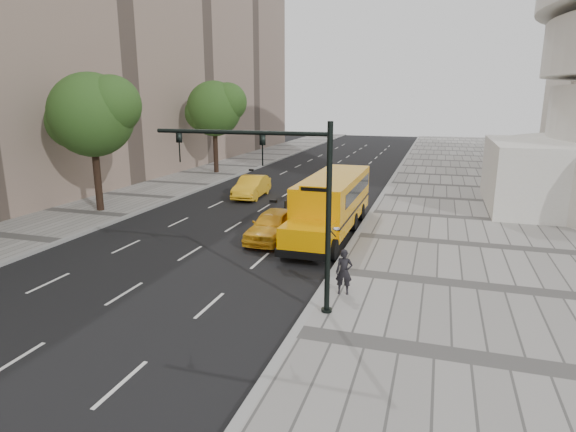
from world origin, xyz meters
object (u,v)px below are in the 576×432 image
(tree_b, at_px, (93,114))
(pedestrian, at_px, (344,272))
(school_bus, at_px, (333,199))
(tree_c, at_px, (215,108))
(taxi_near, at_px, (273,225))
(traffic_signal, at_px, (286,193))
(taxi_far, at_px, (252,187))

(tree_b, height_order, pedestrian, tree_b)
(school_bus, bearing_deg, pedestrian, -75.00)
(tree_c, distance_m, pedestrian, 31.19)
(tree_b, xyz_separation_m, school_bus, (14.90, 0.12, -4.36))
(pedestrian, bearing_deg, taxi_near, 120.31)
(traffic_signal, bearing_deg, taxi_far, 115.14)
(taxi_near, xyz_separation_m, taxi_far, (-5.07, 9.77, -0.01))
(tree_c, xyz_separation_m, taxi_near, (12.40, -19.30, -5.37))
(pedestrian, bearing_deg, school_bus, 97.17)
(tree_b, bearing_deg, traffic_signal, -33.43)
(taxi_far, height_order, traffic_signal, traffic_signal)
(tree_b, bearing_deg, tree_c, 90.00)
(taxi_near, xyz_separation_m, pedestrian, (4.84, -6.17, 0.19))
(taxi_near, bearing_deg, school_bus, 47.83)
(tree_c, bearing_deg, pedestrian, -55.89)
(school_bus, distance_m, pedestrian, 9.09)
(tree_b, height_order, school_bus, tree_b)
(school_bus, relative_size, pedestrian, 6.97)
(taxi_far, bearing_deg, taxi_near, -66.53)
(tree_b, relative_size, school_bus, 0.75)
(taxi_near, bearing_deg, pedestrian, -49.90)
(school_bus, bearing_deg, tree_c, 131.71)
(traffic_signal, bearing_deg, tree_c, 119.89)
(taxi_far, xyz_separation_m, traffic_signal, (8.27, -17.61, 3.31))
(tree_b, distance_m, pedestrian, 19.96)
(tree_b, relative_size, pedestrian, 5.19)
(taxi_far, bearing_deg, traffic_signal, -68.83)
(taxi_far, distance_m, pedestrian, 18.77)
(tree_b, bearing_deg, taxi_far, 44.95)
(taxi_near, height_order, taxi_far, taxi_near)
(tree_b, distance_m, tree_c, 16.84)
(taxi_far, bearing_deg, pedestrian, -62.08)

